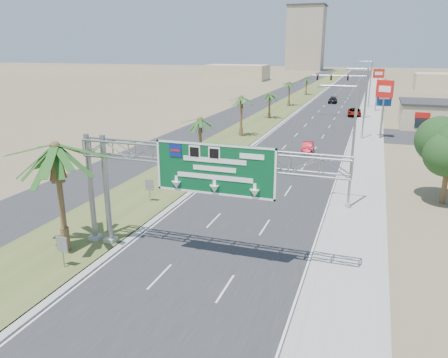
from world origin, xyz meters
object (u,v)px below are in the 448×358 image
at_px(signal_mast, 355,92).
at_px(sign_gantry, 192,164).
at_px(palm_near, 55,147).
at_px(pole_sign_red_near, 384,92).
at_px(car_right_lane, 354,112).
at_px(car_far, 333,100).
at_px(car_mid_lane, 308,147).
at_px(car_left_lane, 256,160).
at_px(pole_sign_blue, 384,98).
at_px(pole_sign_red_far, 378,77).

bearing_deg(signal_mast, sign_gantry, -95.74).
height_order(palm_near, pole_sign_red_near, pole_sign_red_near).
xyz_separation_m(car_right_lane, car_far, (-5.92, 19.37, -0.05)).
height_order(sign_gantry, car_right_lane, sign_gantry).
xyz_separation_m(sign_gantry, car_mid_lane, (2.40, 31.26, -5.41)).
bearing_deg(palm_near, sign_gantry, 13.32).
height_order(signal_mast, pole_sign_red_near, pole_sign_red_near).
bearing_deg(car_right_lane, car_far, 103.55).
xyz_separation_m(car_mid_lane, car_far, (-2.01, 52.81, 0.04)).
distance_m(car_left_lane, pole_sign_red_near, 25.10).
bearing_deg(car_right_lane, car_left_lane, -104.69).
height_order(sign_gantry, signal_mast, signal_mast).
bearing_deg(signal_mast, car_left_lane, -101.86).
xyz_separation_m(car_mid_lane, pole_sign_blue, (8.70, 12.71, 5.17)).
distance_m(pole_sign_red_near, pole_sign_red_far, 28.92).
relative_size(car_left_lane, pole_sign_red_far, 0.45).
height_order(car_far, pole_sign_red_far, pole_sign_red_far).
height_order(palm_near, car_mid_lane, palm_near).
bearing_deg(car_right_lane, palm_near, -105.69).
height_order(signal_mast, pole_sign_blue, signal_mast).
relative_size(car_far, pole_sign_red_far, 0.54).
bearing_deg(signal_mast, pole_sign_blue, -74.94).
bearing_deg(pole_sign_red_far, sign_gantry, -97.95).
relative_size(car_left_lane, car_right_lane, 0.75).
bearing_deg(pole_sign_red_far, pole_sign_blue, -87.88).
relative_size(palm_near, signal_mast, 0.81).
distance_m(sign_gantry, car_far, 84.24).
distance_m(palm_near, car_mid_lane, 35.38).
height_order(car_left_lane, pole_sign_red_far, pole_sign_red_far).
bearing_deg(car_right_lane, sign_gantry, -99.03).
bearing_deg(car_left_lane, pole_sign_red_far, 76.05).
distance_m(signal_mast, pole_sign_red_far, 10.94).
xyz_separation_m(sign_gantry, pole_sign_red_near, (11.01, 43.17, 0.60)).
bearing_deg(car_left_lane, palm_near, -104.14).
bearing_deg(car_mid_lane, car_right_lane, 78.18).
bearing_deg(signal_mast, car_far, 104.86).
xyz_separation_m(signal_mast, pole_sign_blue, (4.87, -18.08, 0.97)).
distance_m(sign_gantry, pole_sign_blue, 45.35).
height_order(car_far, pole_sign_red_near, pole_sign_red_near).
bearing_deg(pole_sign_red_far, car_far, 128.88).
xyz_separation_m(signal_mast, car_left_lane, (-8.29, -39.46, -4.17)).
bearing_deg(signal_mast, car_right_lane, 88.27).
bearing_deg(car_far, car_right_lane, -73.36).
bearing_deg(car_far, pole_sign_red_near, -75.82).
distance_m(palm_near, pole_sign_red_far, 76.20).
relative_size(sign_gantry, signal_mast, 1.63).
relative_size(sign_gantry, pole_sign_red_far, 1.90).
xyz_separation_m(car_mid_lane, pole_sign_red_far, (7.66, 40.81, 6.32)).
relative_size(signal_mast, car_right_lane, 1.93).
bearing_deg(car_mid_lane, pole_sign_red_far, 74.23).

